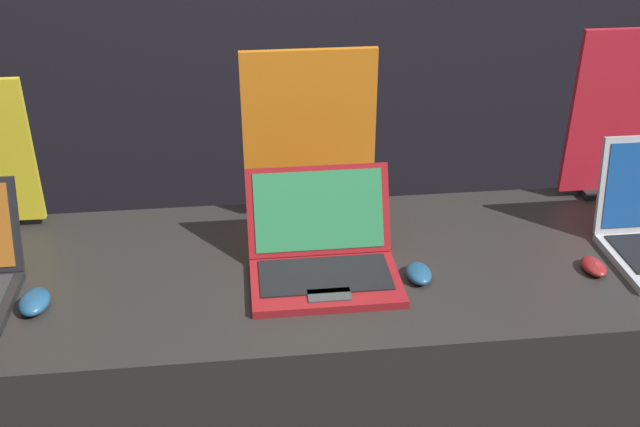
# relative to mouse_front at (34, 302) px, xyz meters

# --- Properties ---
(display_counter) EXTENTS (2.29, 0.71, 0.91)m
(display_counter) POSITION_rel_mouse_front_xyz_m (0.70, 0.12, -0.47)
(display_counter) COLOR #282623
(display_counter) RESTS_ON ground_plane
(mouse_front) EXTENTS (0.07, 0.11, 0.04)m
(mouse_front) POSITION_rel_mouse_front_xyz_m (0.00, 0.00, 0.00)
(mouse_front) COLOR navy
(mouse_front) RESTS_ON display_counter
(laptop_middle) EXTENTS (0.37, 0.33, 0.23)m
(laptop_middle) POSITION_rel_mouse_front_xyz_m (0.69, 0.08, 0.04)
(laptop_middle) COLOR maroon
(laptop_middle) RESTS_ON display_counter
(mouse_middle) EXTENTS (0.06, 0.10, 0.03)m
(mouse_middle) POSITION_rel_mouse_front_xyz_m (0.92, 0.02, -0.00)
(mouse_middle) COLOR navy
(mouse_middle) RESTS_ON display_counter
(promo_stand_middle) EXTENTS (0.37, 0.07, 0.48)m
(promo_stand_middle) POSITION_rel_mouse_front_xyz_m (0.69, 0.41, 0.21)
(promo_stand_middle) COLOR black
(promo_stand_middle) RESTS_ON display_counter
(mouse_back) EXTENTS (0.06, 0.09, 0.03)m
(mouse_back) POSITION_rel_mouse_front_xyz_m (1.37, 0.01, -0.01)
(mouse_back) COLOR maroon
(mouse_back) RESTS_ON display_counter
(promo_stand_back) EXTENTS (0.33, 0.07, 0.51)m
(promo_stand_back) POSITION_rel_mouse_front_xyz_m (1.61, 0.41, 0.22)
(promo_stand_back) COLOR black
(promo_stand_back) RESTS_ON display_counter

